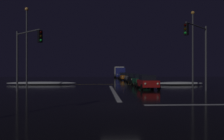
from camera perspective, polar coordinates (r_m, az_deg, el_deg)
The scene contains 16 objects.
ground at distance 14.27m, azimuth 2.34°, elevation -8.81°, with size 120.00×120.00×0.10m, color black.
stop_line_north at distance 23.36m, azimuth 0.37°, elevation -5.25°, with size 0.35×15.81×0.01m.
centre_line_ns at distance 34.92m, azimuth -0.64°, elevation -3.52°, with size 22.00×0.15×0.01m.
snow_bank_left_curb at distance 35.77m, azimuth -16.85°, elevation -3.09°, with size 10.10×1.50×0.44m.
snow_bank_right_curb at distance 34.91m, azimuth 16.11°, elevation -3.15°, with size 6.81×1.50×0.45m.
sedan_red at distance 26.58m, azimuth 8.64°, elevation -2.89°, with size 2.02×4.33×1.57m.
sedan_green at distance 31.96m, azimuth 6.92°, elevation -2.41°, with size 2.02×4.33×1.57m.
sedan_black at distance 38.26m, azimuth 5.41°, elevation -2.02°, with size 2.02×4.33×1.57m.
sedan_gray at distance 44.87m, azimuth 4.43°, elevation -1.73°, with size 2.02×4.33×1.57m.
sedan_orange at distance 50.19m, azimuth 3.14°, elevation -1.55°, with size 2.02×4.33×1.57m.
sedan_blue at distance 56.76m, azimuth 2.64°, elevation -1.37°, with size 2.02×4.33×1.57m.
box_truck at distance 64.73m, azimuth 1.81°, elevation -0.40°, with size 2.68×8.28×3.08m.
traffic_signal_ne at distance 24.32m, azimuth 20.33°, elevation 5.86°, with size 3.61×3.61×6.68m.
traffic_signal_nw at distance 23.48m, azimuth -20.15°, elevation 4.92°, with size 3.34×3.34×6.00m.
streetlamp_right_near at distance 31.23m, azimuth 19.11°, elevation 6.14°, with size 0.44×0.44×9.57m.
streetlamp_left_near at distance 30.42m, azimuth -20.09°, elevation 6.50°, with size 0.44×0.44×9.77m.
Camera 1 is at (-1.23, -14.05, 2.13)m, focal length 37.46 mm.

